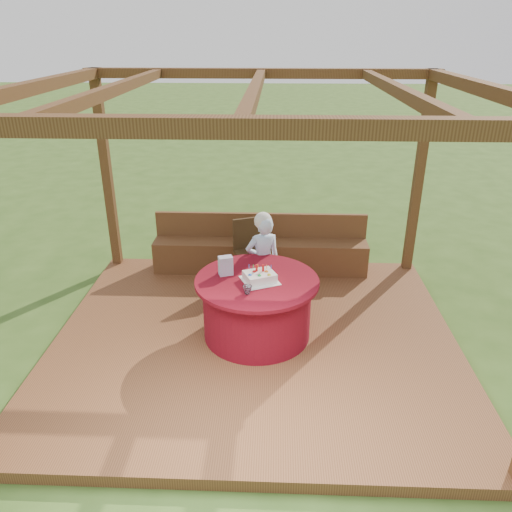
{
  "coord_description": "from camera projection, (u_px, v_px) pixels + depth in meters",
  "views": [
    {
      "loc": [
        0.21,
        -4.76,
        3.29
      ],
      "look_at": [
        0.0,
        0.25,
        1.0
      ],
      "focal_mm": 35.0,
      "sensor_mm": 36.0,
      "label": 1
    }
  ],
  "objects": [
    {
      "name": "chair",
      "position": [
        252.0,
        249.0,
        6.65
      ],
      "size": [
        0.57,
        0.57,
        0.89
      ],
      "color": "#3E2913",
      "rests_on": "deck"
    },
    {
      "name": "elderly_woman",
      "position": [
        263.0,
        259.0,
        6.05
      ],
      "size": [
        0.5,
        0.41,
        1.22
      ],
      "color": "#ABD1FE",
      "rests_on": "deck"
    },
    {
      "name": "gift_bag",
      "position": [
        226.0,
        266.0,
        5.45
      ],
      "size": [
        0.17,
        0.14,
        0.21
      ],
      "primitive_type": "cube",
      "rotation": [
        0.0,
        0.0,
        0.33
      ],
      "color": "#DC8EBE",
      "rests_on": "table"
    },
    {
      "name": "birthday_cake",
      "position": [
        260.0,
        277.0,
        5.34
      ],
      "size": [
        0.47,
        0.47,
        0.17
      ],
      "color": "white",
      "rests_on": "table"
    },
    {
      "name": "drinking_glass",
      "position": [
        247.0,
        290.0,
        5.08
      ],
      "size": [
        0.11,
        0.11,
        0.09
      ],
      "primitive_type": "imported",
      "rotation": [
        0.0,
        0.0,
        0.11
      ],
      "color": "white",
      "rests_on": "table"
    },
    {
      "name": "bench",
      "position": [
        260.0,
        252.0,
        7.1
      ],
      "size": [
        3.0,
        0.42,
        0.8
      ],
      "color": "brown",
      "rests_on": "deck"
    },
    {
      "name": "deck",
      "position": [
        255.0,
        340.0,
        5.68
      ],
      "size": [
        4.5,
        4.0,
        0.12
      ],
      "primitive_type": "cube",
      "color": "brown",
      "rests_on": "ground"
    },
    {
      "name": "pergola",
      "position": [
        255.0,
        131.0,
        4.7
      ],
      "size": [
        4.5,
        4.0,
        2.72
      ],
      "color": "brown",
      "rests_on": "deck"
    },
    {
      "name": "ground",
      "position": [
        255.0,
        344.0,
        5.7
      ],
      "size": [
        60.0,
        60.0,
        0.0
      ],
      "primitive_type": "plane",
      "color": "#33531B",
      "rests_on": "ground"
    },
    {
      "name": "table",
      "position": [
        257.0,
        307.0,
        5.53
      ],
      "size": [
        1.35,
        1.35,
        0.7
      ],
      "color": "maroon",
      "rests_on": "deck"
    }
  ]
}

